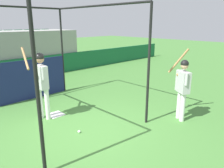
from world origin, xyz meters
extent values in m
plane|color=#477F38|center=(0.00, 0.00, 0.00)|extent=(60.00, 60.00, 0.00)
cube|color=#196038|center=(0.00, 6.49, 0.52)|extent=(24.00, 0.12, 1.04)
cube|color=#1E6B3D|center=(0.28, 6.95, 1.09)|extent=(0.45, 0.40, 0.10)
cube|color=#1E6B3D|center=(0.83, 6.95, 1.09)|extent=(0.45, 0.40, 0.10)
cube|color=#1E6B3D|center=(0.83, 7.13, 1.32)|extent=(0.45, 0.06, 0.40)
cube|color=#1E6B3D|center=(1.38, 6.95, 1.09)|extent=(0.45, 0.40, 0.10)
cube|color=#1E6B3D|center=(1.38, 7.13, 1.32)|extent=(0.45, 0.06, 0.40)
cube|color=#1E6B3D|center=(1.92, 6.95, 1.09)|extent=(0.45, 0.40, 0.10)
cube|color=#1E6B3D|center=(1.92, 7.13, 1.32)|extent=(0.45, 0.06, 0.40)
cube|color=#1E6B3D|center=(2.48, 6.95, 1.09)|extent=(0.45, 0.40, 0.10)
cube|color=#1E6B3D|center=(2.48, 7.13, 1.32)|extent=(0.45, 0.06, 0.40)
cube|color=#1E6B3D|center=(3.03, 6.95, 1.09)|extent=(0.45, 0.40, 0.10)
cube|color=#1E6B3D|center=(3.03, 7.13, 1.32)|extent=(0.45, 0.06, 0.40)
cube|color=#1E6B3D|center=(3.58, 6.95, 1.09)|extent=(0.45, 0.40, 0.10)
cube|color=#1E6B3D|center=(3.58, 7.13, 1.32)|extent=(0.45, 0.06, 0.40)
cube|color=#1E6B3D|center=(0.83, 7.75, 1.49)|extent=(0.45, 0.40, 0.10)
cube|color=#1E6B3D|center=(0.83, 7.93, 1.72)|extent=(0.45, 0.06, 0.40)
cube|color=#1E6B3D|center=(1.38, 7.75, 1.49)|extent=(0.45, 0.40, 0.10)
cube|color=#1E6B3D|center=(1.38, 7.93, 1.72)|extent=(0.45, 0.06, 0.40)
cube|color=#1E6B3D|center=(1.92, 7.75, 1.49)|extent=(0.45, 0.40, 0.10)
cube|color=#1E6B3D|center=(1.92, 7.93, 1.72)|extent=(0.45, 0.06, 0.40)
cube|color=#1E6B3D|center=(2.48, 7.75, 1.49)|extent=(0.45, 0.40, 0.10)
cube|color=#1E6B3D|center=(2.48, 7.93, 1.72)|extent=(0.45, 0.06, 0.40)
cube|color=#1E6B3D|center=(3.03, 7.75, 1.49)|extent=(0.45, 0.40, 0.10)
cube|color=#1E6B3D|center=(3.03, 7.93, 1.72)|extent=(0.45, 0.06, 0.40)
cube|color=#1E6B3D|center=(3.58, 7.75, 1.49)|extent=(0.45, 0.40, 0.10)
cube|color=#1E6B3D|center=(3.58, 7.93, 1.72)|extent=(0.45, 0.06, 0.40)
cube|color=#1E6B3D|center=(0.83, 8.55, 1.89)|extent=(0.45, 0.40, 0.10)
cube|color=#1E6B3D|center=(1.38, 8.55, 1.89)|extent=(0.45, 0.40, 0.10)
cube|color=#1E6B3D|center=(1.38, 8.73, 2.12)|extent=(0.45, 0.06, 0.40)
cube|color=#1E6B3D|center=(1.92, 8.55, 1.89)|extent=(0.45, 0.40, 0.10)
cube|color=#1E6B3D|center=(1.92, 8.73, 2.12)|extent=(0.45, 0.06, 0.40)
cube|color=#1E6B3D|center=(2.48, 8.55, 1.89)|extent=(0.45, 0.40, 0.10)
cube|color=#1E6B3D|center=(2.48, 8.73, 2.12)|extent=(0.45, 0.06, 0.40)
cube|color=#1E6B3D|center=(3.03, 8.55, 1.89)|extent=(0.45, 0.40, 0.10)
cube|color=#1E6B3D|center=(3.03, 8.73, 2.12)|extent=(0.45, 0.06, 0.40)
cube|color=#1E6B3D|center=(3.58, 8.55, 1.89)|extent=(0.45, 0.40, 0.10)
cube|color=#1E6B3D|center=(3.58, 8.73, 2.12)|extent=(0.45, 0.06, 0.40)
cylinder|color=black|center=(-1.61, -0.67, 1.60)|extent=(0.07, 0.07, 3.20)
cylinder|color=black|center=(1.47, -0.67, 1.60)|extent=(0.07, 0.07, 3.20)
cylinder|color=black|center=(1.47, 3.50, 1.60)|extent=(0.07, 0.07, 3.20)
cylinder|color=black|center=(1.47, 1.42, 3.20)|extent=(0.06, 4.17, 0.06)
cylinder|color=black|center=(-0.07, 3.50, 3.20)|extent=(3.09, 0.06, 0.06)
cube|color=navy|center=(-0.07, 3.48, 0.72)|extent=(3.02, 0.03, 1.45)
cube|color=white|center=(-0.09, 1.56, 0.01)|extent=(0.44, 0.44, 0.02)
cylinder|color=white|center=(-0.38, 1.46, 0.46)|extent=(0.14, 0.14, 0.92)
cylinder|color=white|center=(-0.49, 1.67, 0.46)|extent=(0.14, 0.14, 0.92)
cube|color=#B7B7B7|center=(-0.44, 1.56, 1.25)|extent=(0.25, 0.47, 0.65)
sphere|color=#A37556|center=(-0.44, 1.56, 1.75)|extent=(0.23, 0.23, 0.23)
sphere|color=black|center=(-0.44, 1.56, 1.80)|extent=(0.24, 0.24, 0.24)
cylinder|color=#B7B7B7|center=(-0.49, 1.33, 1.39)|extent=(0.07, 0.07, 0.36)
cylinder|color=#B7B7B7|center=(-0.46, 1.80, 1.39)|extent=(0.07, 0.07, 0.36)
cylinder|color=#AD7F4C|center=(-0.72, 1.85, 1.77)|extent=(0.24, 0.74, 0.55)
sphere|color=#AD7F4C|center=(-0.37, 1.76, 1.52)|extent=(0.08, 0.08, 0.08)
cylinder|color=white|center=(2.26, -1.32, 0.42)|extent=(0.18, 0.18, 0.83)
cylinder|color=white|center=(2.38, -1.15, 0.42)|extent=(0.18, 0.18, 0.83)
cube|color=#B7B7B7|center=(2.32, -1.23, 1.13)|extent=(0.45, 0.51, 0.59)
sphere|color=tan|center=(2.32, -1.23, 1.59)|extent=(0.21, 0.21, 0.21)
sphere|color=black|center=(2.32, -1.23, 1.63)|extent=(0.22, 0.22, 0.22)
cylinder|color=#B7B7B7|center=(2.15, -1.42, 1.26)|extent=(0.10, 0.10, 0.32)
cylinder|color=#B7B7B7|center=(2.43, -1.01, 1.26)|extent=(0.10, 0.10, 0.32)
cylinder|color=#AD7F4C|center=(2.53, -0.94, 1.65)|extent=(0.33, 0.49, 0.73)
sphere|color=#AD7F4C|center=(2.32, -1.06, 1.30)|extent=(0.08, 0.08, 0.08)
sphere|color=white|center=(-0.25, 0.15, 0.04)|extent=(0.07, 0.07, 0.07)
camera|label=1|loc=(-3.15, -4.01, 2.71)|focal=35.00mm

